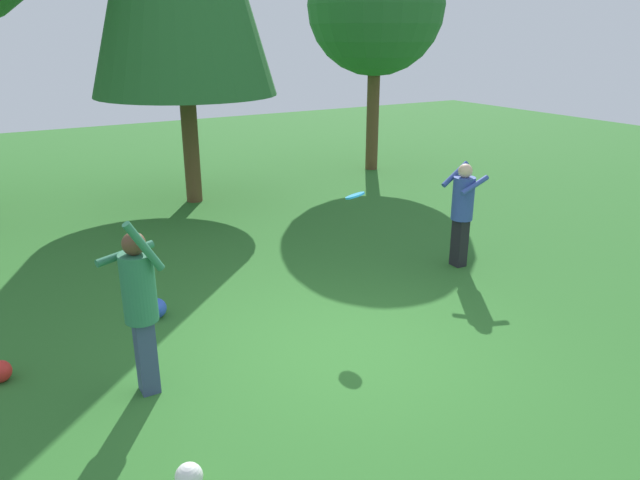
# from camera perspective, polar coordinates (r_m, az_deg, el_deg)

# --- Properties ---
(ground_plane) EXTENTS (40.00, 40.00, 0.00)m
(ground_plane) POSITION_cam_1_polar(r_m,az_deg,el_deg) (7.18, 2.46, -10.66)
(ground_plane) COLOR #2D6B28
(person_thrower) EXTENTS (0.62, 0.59, 1.96)m
(person_thrower) POSITION_cam_1_polar(r_m,az_deg,el_deg) (6.23, -16.99, -5.48)
(person_thrower) COLOR #38476B
(person_thrower) RESTS_ON ground_plane
(person_catcher) EXTENTS (0.60, 0.53, 1.68)m
(person_catcher) POSITION_cam_1_polar(r_m,az_deg,el_deg) (9.60, 13.58, 3.18)
(person_catcher) COLOR black
(person_catcher) RESTS_ON ground_plane
(frisbee) EXTENTS (0.37, 0.37, 0.11)m
(frisbee) POSITION_cam_1_polar(r_m,az_deg,el_deg) (7.97, 3.40, 4.30)
(frisbee) COLOR #2393D1
(ball_red) EXTENTS (0.24, 0.24, 0.24)m
(ball_red) POSITION_cam_1_polar(r_m,az_deg,el_deg) (7.42, -28.49, -11.08)
(ball_red) COLOR red
(ball_red) RESTS_ON ground_plane
(ball_blue) EXTENTS (0.27, 0.27, 0.27)m
(ball_blue) POSITION_cam_1_polar(r_m,az_deg,el_deg) (8.18, -15.53, -6.37)
(ball_blue) COLOR blue
(ball_blue) RESTS_ON ground_plane
(ball_white) EXTENTS (0.24, 0.24, 0.24)m
(ball_white) POSITION_cam_1_polar(r_m,az_deg,el_deg) (5.39, -12.54, -21.40)
(ball_white) COLOR white
(ball_white) RESTS_ON ground_plane
(tree_far_right) EXTENTS (3.51, 3.51, 5.99)m
(tree_far_right) POSITION_cam_1_polar(r_m,az_deg,el_deg) (16.21, 5.42, 21.57)
(tree_far_right) COLOR brown
(tree_far_right) RESTS_ON ground_plane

